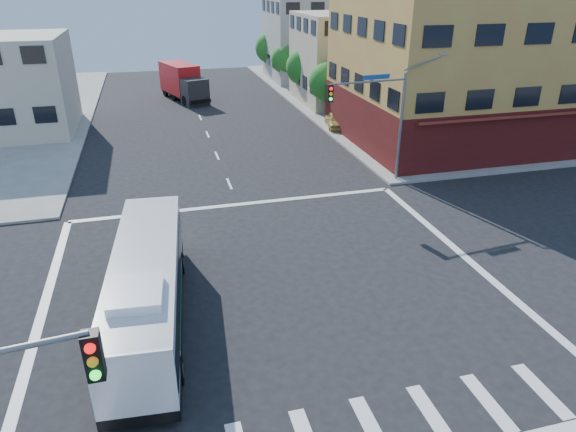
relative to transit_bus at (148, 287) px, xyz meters
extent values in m
plane|color=black|center=(5.22, 0.96, -1.61)|extent=(120.00, 120.00, 0.00)
cube|color=gray|center=(40.22, 35.96, -1.54)|extent=(50.00, 50.00, 0.15)
cube|color=gold|center=(25.22, 19.46, 5.39)|extent=(18.00, 15.00, 14.00)
cube|color=#531314|center=(25.22, 19.46, 0.39)|extent=(18.09, 15.08, 4.00)
cube|color=maroon|center=(25.22, 12.36, 1.99)|extent=(16.00, 1.60, 0.51)
cube|color=#B8AC8C|center=(22.22, 34.96, 2.89)|extent=(12.00, 10.00, 9.00)
cube|color=#9C9B97|center=(22.22, 48.96, 3.39)|extent=(12.00, 10.00, 10.00)
cylinder|color=slate|center=(16.02, 11.76, 1.89)|extent=(0.18, 0.18, 7.00)
cylinder|color=slate|center=(13.52, 11.51, 4.99)|extent=(5.01, 0.62, 0.12)
cube|color=black|center=(11.02, 11.26, 4.49)|extent=(0.32, 0.30, 1.00)
sphere|color=#FF0C0C|center=(11.02, 11.09, 4.79)|extent=(0.20, 0.20, 0.20)
sphere|color=yellow|center=(11.02, 11.09, 4.49)|extent=(0.20, 0.20, 0.20)
sphere|color=#19FF33|center=(11.02, 11.09, 4.19)|extent=(0.20, 0.20, 0.20)
cube|color=#14458F|center=(14.02, 11.56, 5.24)|extent=(1.80, 0.22, 0.28)
cube|color=gray|center=(18.52, 12.01, 6.39)|extent=(0.50, 0.22, 0.14)
cube|color=black|center=(-0.58, -9.34, 4.49)|extent=(0.32, 0.30, 1.00)
sphere|color=#FF0C0C|center=(-0.58, -9.51, 4.79)|extent=(0.20, 0.20, 0.20)
sphere|color=yellow|center=(-0.58, -9.51, 4.49)|extent=(0.20, 0.20, 0.20)
sphere|color=#19FF33|center=(-0.58, -9.51, 4.19)|extent=(0.20, 0.20, 0.20)
cylinder|color=#362413|center=(17.02, 28.96, -0.65)|extent=(0.28, 0.28, 1.92)
sphere|color=#21601B|center=(17.02, 28.96, 1.75)|extent=(3.60, 3.60, 3.60)
sphere|color=#21601B|center=(17.42, 28.66, 2.65)|extent=(2.52, 2.52, 2.52)
cylinder|color=#362413|center=(17.02, 36.96, -0.61)|extent=(0.28, 0.28, 1.99)
sphere|color=#21601B|center=(17.02, 36.96, 1.90)|extent=(3.80, 3.80, 3.80)
sphere|color=#21601B|center=(17.42, 36.66, 2.85)|extent=(2.66, 2.66, 2.66)
cylinder|color=#362413|center=(17.02, 44.96, -0.67)|extent=(0.28, 0.28, 1.89)
sphere|color=#21601B|center=(17.02, 44.96, 1.64)|extent=(3.40, 3.40, 3.40)
sphere|color=#21601B|center=(17.42, 44.66, 2.49)|extent=(2.38, 2.38, 2.38)
cylinder|color=#362413|center=(17.02, 52.96, -0.60)|extent=(0.28, 0.28, 2.03)
sphere|color=#21601B|center=(17.02, 52.96, 2.02)|extent=(4.00, 4.00, 4.00)
sphere|color=#21601B|center=(17.42, 52.66, 3.02)|extent=(2.80, 2.80, 2.80)
cube|color=black|center=(0.00, 0.02, -1.10)|extent=(3.25, 11.28, 0.42)
cube|color=white|center=(0.00, 0.02, 0.03)|extent=(3.23, 11.26, 2.64)
cube|color=black|center=(0.00, 0.02, 0.19)|extent=(3.25, 10.93, 1.16)
cube|color=black|center=(0.44, 5.50, 0.10)|extent=(2.17, 0.23, 1.25)
cube|color=#E5590C|center=(0.44, 5.53, 1.03)|extent=(1.77, 0.19, 0.26)
cube|color=white|center=(0.00, 0.02, 1.30)|extent=(3.17, 11.04, 0.11)
cube|color=white|center=(-0.22, -2.75, 1.52)|extent=(1.81, 2.16, 0.33)
cube|color=#126A39|center=(-1.22, -0.35, -0.64)|extent=(0.42, 5.08, 0.26)
cube|color=#126A39|center=(1.15, -0.54, -0.64)|extent=(0.42, 5.08, 0.26)
cylinder|color=black|center=(-0.82, 3.65, -1.13)|extent=(0.35, 0.98, 0.96)
cylinder|color=#99999E|center=(-0.95, 3.66, -1.13)|extent=(0.07, 0.48, 0.48)
cylinder|color=black|center=(1.39, 3.48, -1.13)|extent=(0.35, 0.98, 0.96)
cylinder|color=#99999E|center=(1.51, 3.47, -1.13)|extent=(0.07, 0.48, 0.48)
cylinder|color=black|center=(-1.38, -3.44, -1.13)|extent=(0.35, 0.98, 0.96)
cylinder|color=#99999E|center=(-1.51, -3.43, -1.13)|extent=(0.07, 0.48, 0.48)
cylinder|color=black|center=(0.82, -3.61, -1.13)|extent=(0.35, 0.98, 0.96)
cylinder|color=#99999E|center=(0.95, -3.62, -1.13)|extent=(0.07, 0.48, 0.48)
cube|color=#242429|center=(5.35, 37.63, -0.26)|extent=(2.99, 2.92, 2.70)
cube|color=black|center=(5.66, 36.69, 0.16)|extent=(2.10, 0.76, 1.04)
cube|color=red|center=(4.11, 41.39, 0.57)|extent=(4.19, 6.31, 3.12)
cube|color=black|center=(4.50, 40.20, -1.04)|extent=(4.77, 8.61, 0.31)
cylinder|color=black|center=(4.25, 37.49, -1.09)|extent=(0.60, 1.08, 1.04)
cylinder|color=black|center=(6.32, 38.17, -1.09)|extent=(0.60, 1.08, 1.04)
cylinder|color=black|center=(3.30, 40.35, -1.09)|extent=(0.60, 1.08, 1.04)
cylinder|color=black|center=(5.38, 41.03, -1.09)|extent=(0.60, 1.08, 1.04)
cylinder|color=black|center=(2.49, 42.82, -1.09)|extent=(0.60, 1.08, 1.04)
cylinder|color=black|center=(4.57, 43.50, -1.09)|extent=(0.60, 1.08, 1.04)
imported|color=#B8983F|center=(16.64, 25.13, -0.87)|extent=(2.60, 4.61, 1.48)
camera|label=1|loc=(0.94, -17.25, 10.63)|focal=32.00mm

